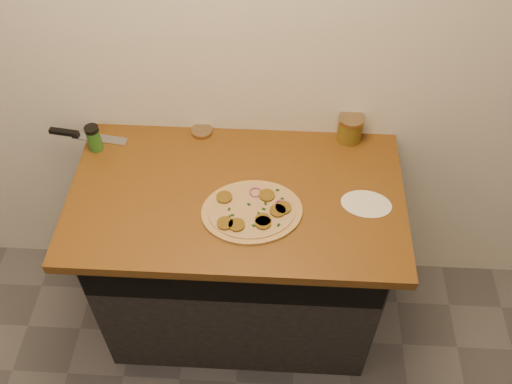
# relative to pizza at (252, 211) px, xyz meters

# --- Properties ---
(cabinet) EXTENTS (1.10, 0.60, 0.86)m
(cabinet) POSITION_rel_pizza_xyz_m (-0.06, 0.12, -0.48)
(cabinet) COLOR black
(cabinet) RESTS_ON ground
(countertop) EXTENTS (1.20, 0.70, 0.04)m
(countertop) POSITION_rel_pizza_xyz_m (-0.06, 0.09, -0.03)
(countertop) COLOR brown
(countertop) RESTS_ON cabinet
(pizza) EXTENTS (0.39, 0.39, 0.02)m
(pizza) POSITION_rel_pizza_xyz_m (0.00, 0.00, 0.00)
(pizza) COLOR tan
(pizza) RESTS_ON countertop
(chefs_knife) EXTENTS (0.32, 0.08, 0.02)m
(chefs_knife) POSITION_rel_pizza_xyz_m (-0.69, 0.35, -0.00)
(chefs_knife) COLOR #B7BAC1
(chefs_knife) RESTS_ON countertop
(mason_jar_lid) EXTENTS (0.11, 0.11, 0.02)m
(mason_jar_lid) POSITION_rel_pizza_xyz_m (-0.22, 0.39, 0.00)
(mason_jar_lid) COLOR #997E59
(mason_jar_lid) RESTS_ON countertop
(salsa_jar) EXTENTS (0.10, 0.10, 0.11)m
(salsa_jar) POSITION_rel_pizza_xyz_m (0.35, 0.39, 0.05)
(salsa_jar) COLOR #A42D10
(salsa_jar) RESTS_ON countertop
(spice_shaker) EXTENTS (0.05, 0.05, 0.11)m
(spice_shaker) POSITION_rel_pizza_xyz_m (-0.61, 0.28, 0.05)
(spice_shaker) COLOR #2A6821
(spice_shaker) RESTS_ON countertop
(flour_spill) EXTENTS (0.20, 0.20, 0.00)m
(flour_spill) POSITION_rel_pizza_xyz_m (0.40, 0.06, -0.01)
(flour_spill) COLOR silver
(flour_spill) RESTS_ON countertop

